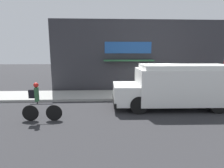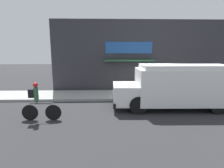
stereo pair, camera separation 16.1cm
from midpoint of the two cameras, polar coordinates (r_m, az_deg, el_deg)
name	(u,v)px [view 1 (the left image)]	position (r m, az deg, el deg)	size (l,w,h in m)	color
ground_plane	(147,101)	(10.95, 11.04, -5.39)	(70.00, 70.00, 0.00)	#2B2B2D
sidewalk	(143,95)	(12.12, 9.65, -3.45)	(28.00, 2.53, 0.15)	#999993
storefront	(139,56)	(13.30, 8.43, 8.94)	(13.04, 0.83, 5.27)	#2D2D33
school_bus	(178,85)	(9.80, 20.30, -0.45)	(6.28, 2.69, 2.30)	white
cyclist	(39,103)	(8.14, -23.32, -5.71)	(1.71, 0.21, 1.68)	black
stop_sign_post	(224,71)	(13.38, 32.33, 3.47)	(0.45, 0.45, 2.32)	slate
trash_bin	(166,88)	(12.44, 16.78, -1.18)	(0.46, 0.46, 0.79)	#38383D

